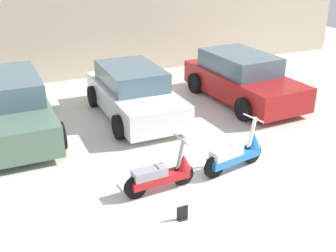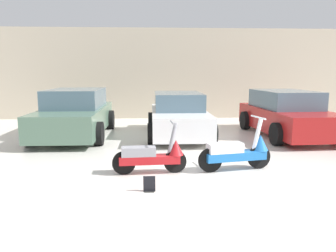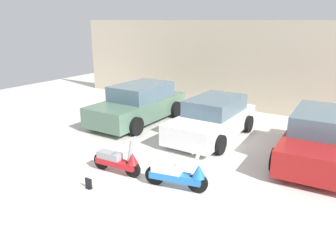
{
  "view_description": "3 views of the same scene",
  "coord_description": "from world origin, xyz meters",
  "px_view_note": "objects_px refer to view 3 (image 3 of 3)",
  "views": [
    {
      "loc": [
        -4.07,
        -5.17,
        4.34
      ],
      "look_at": [
        -0.61,
        2.53,
        0.66
      ],
      "focal_mm": 45.0,
      "sensor_mm": 36.0,
      "label": 1
    },
    {
      "loc": [
        -1.38,
        -5.01,
        1.95
      ],
      "look_at": [
        -0.97,
        2.57,
        0.7
      ],
      "focal_mm": 35.0,
      "sensor_mm": 36.0,
      "label": 2
    },
    {
      "loc": [
        3.84,
        -4.61,
        3.76
      ],
      "look_at": [
        -0.93,
        2.86,
        0.88
      ],
      "focal_mm": 35.0,
      "sensor_mm": 36.0,
      "label": 3
    }
  ],
  "objects_px": {
    "car_rear_right": "(320,138)",
    "placard_near_left_scooter": "(89,184)",
    "scooter_front_left": "(118,161)",
    "car_rear_left": "(139,104)",
    "car_rear_center": "(213,119)",
    "scooter_front_right": "(179,174)"
  },
  "relations": [
    {
      "from": "car_rear_right",
      "to": "car_rear_center",
      "type": "bearing_deg",
      "value": -95.91
    },
    {
      "from": "scooter_front_left",
      "to": "car_rear_center",
      "type": "height_order",
      "value": "car_rear_center"
    },
    {
      "from": "placard_near_left_scooter",
      "to": "car_rear_left",
      "type": "bearing_deg",
      "value": 114.82
    },
    {
      "from": "scooter_front_left",
      "to": "car_rear_right",
      "type": "bearing_deg",
      "value": 37.79
    },
    {
      "from": "car_rear_left",
      "to": "car_rear_right",
      "type": "distance_m",
      "value": 6.51
    },
    {
      "from": "car_rear_center",
      "to": "car_rear_right",
      "type": "xyz_separation_m",
      "value": [
        3.34,
        -0.17,
        0.03
      ]
    },
    {
      "from": "car_rear_right",
      "to": "scooter_front_left",
      "type": "bearing_deg",
      "value": -51.53
    },
    {
      "from": "scooter_front_left",
      "to": "car_rear_center",
      "type": "relative_size",
      "value": 0.37
    },
    {
      "from": "car_rear_left",
      "to": "car_rear_right",
      "type": "xyz_separation_m",
      "value": [
        6.5,
        -0.28,
        -0.02
      ]
    },
    {
      "from": "scooter_front_right",
      "to": "car_rear_center",
      "type": "height_order",
      "value": "car_rear_center"
    },
    {
      "from": "scooter_front_left",
      "to": "placard_near_left_scooter",
      "type": "distance_m",
      "value": 1.02
    },
    {
      "from": "scooter_front_left",
      "to": "scooter_front_right",
      "type": "height_order",
      "value": "scooter_front_right"
    },
    {
      "from": "car_rear_right",
      "to": "placard_near_left_scooter",
      "type": "bearing_deg",
      "value": -45.18
    },
    {
      "from": "scooter_front_right",
      "to": "placard_near_left_scooter",
      "type": "relative_size",
      "value": 5.87
    },
    {
      "from": "car_rear_right",
      "to": "placard_near_left_scooter",
      "type": "xyz_separation_m",
      "value": [
        -4.22,
        -4.65,
        -0.55
      ]
    },
    {
      "from": "car_rear_center",
      "to": "placard_near_left_scooter",
      "type": "xyz_separation_m",
      "value": [
        -0.89,
        -4.82,
        -0.52
      ]
    },
    {
      "from": "car_rear_center",
      "to": "car_rear_right",
      "type": "distance_m",
      "value": 3.34
    },
    {
      "from": "scooter_front_right",
      "to": "car_rear_left",
      "type": "relative_size",
      "value": 0.36
    },
    {
      "from": "scooter_front_left",
      "to": "car_rear_left",
      "type": "height_order",
      "value": "car_rear_left"
    },
    {
      "from": "scooter_front_left",
      "to": "car_rear_left",
      "type": "relative_size",
      "value": 0.34
    },
    {
      "from": "scooter_front_right",
      "to": "car_rear_right",
      "type": "relative_size",
      "value": 0.37
    },
    {
      "from": "scooter_front_left",
      "to": "car_rear_right",
      "type": "height_order",
      "value": "car_rear_right"
    }
  ]
}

